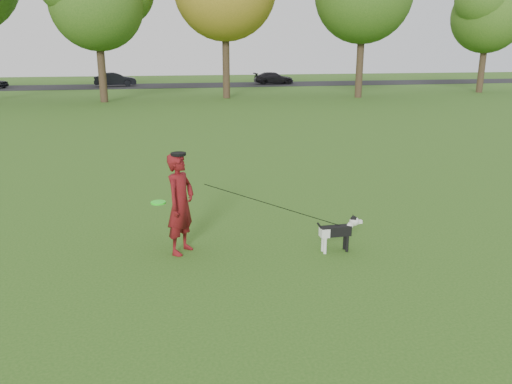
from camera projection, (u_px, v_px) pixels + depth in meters
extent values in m
plane|color=#285116|center=(248.00, 243.00, 8.46)|extent=(120.00, 120.00, 0.00)
cube|color=black|center=(160.00, 86.00, 46.01)|extent=(120.00, 7.00, 0.02)
imported|color=#5C0F0D|center=(181.00, 204.00, 7.86)|extent=(0.67, 0.71, 1.63)
cube|color=black|center=(336.00, 231.00, 8.00)|extent=(0.50, 0.15, 0.16)
cube|color=white|center=(324.00, 232.00, 7.97)|extent=(0.14, 0.16, 0.15)
cylinder|color=white|center=(325.00, 246.00, 7.97)|extent=(0.05, 0.05, 0.27)
cylinder|color=white|center=(323.00, 243.00, 8.07)|extent=(0.05, 0.05, 0.27)
cylinder|color=black|center=(347.00, 244.00, 8.05)|extent=(0.05, 0.05, 0.27)
cylinder|color=black|center=(345.00, 241.00, 8.15)|extent=(0.05, 0.05, 0.27)
cylinder|color=white|center=(349.00, 228.00, 8.04)|extent=(0.16, 0.10, 0.17)
sphere|color=white|center=(354.00, 221.00, 8.03)|extent=(0.15, 0.15, 0.15)
sphere|color=black|center=(354.00, 220.00, 8.02)|extent=(0.12, 0.12, 0.12)
cube|color=white|center=(359.00, 222.00, 8.05)|extent=(0.10, 0.06, 0.05)
sphere|color=black|center=(362.00, 222.00, 8.06)|extent=(0.03, 0.03, 0.03)
cone|color=black|center=(355.00, 218.00, 7.97)|extent=(0.05, 0.05, 0.06)
cone|color=black|center=(353.00, 216.00, 8.05)|extent=(0.05, 0.05, 0.06)
cylinder|color=black|center=(322.00, 229.00, 7.94)|extent=(0.17, 0.03, 0.23)
cylinder|color=black|center=(346.00, 227.00, 8.03)|extent=(0.11, 0.11, 0.02)
imported|color=black|center=(115.00, 79.00, 45.01)|extent=(3.74, 1.46, 1.21)
imported|color=#232127|center=(274.00, 78.00, 48.13)|extent=(3.90, 1.71, 1.11)
cylinder|color=#26FF20|center=(158.00, 203.00, 7.63)|extent=(0.23, 0.23, 0.02)
cylinder|color=black|center=(178.00, 154.00, 7.64)|extent=(0.24, 0.24, 0.04)
cylinder|color=#38281C|center=(102.00, 68.00, 30.99)|extent=(0.48, 0.48, 4.20)
cylinder|color=#38281C|center=(226.00, 60.00, 33.49)|extent=(0.48, 0.48, 5.04)
cylinder|color=#38281C|center=(360.00, 62.00, 34.00)|extent=(0.48, 0.48, 4.83)
cylinder|color=#38281C|center=(482.00, 66.00, 38.30)|extent=(0.48, 0.48, 3.99)
sphere|color=#426B1E|center=(489.00, 9.00, 37.18)|extent=(5.32, 5.32, 5.32)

